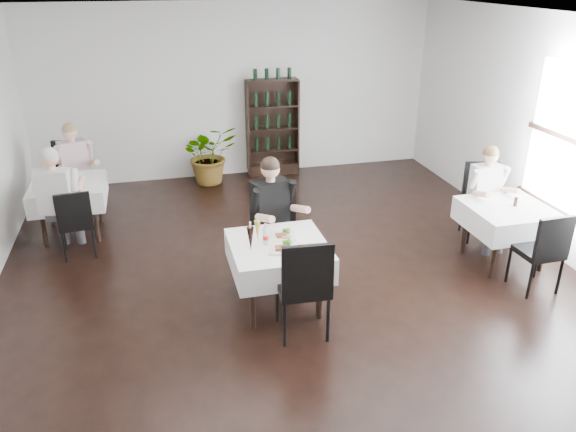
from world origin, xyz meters
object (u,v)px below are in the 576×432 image
object	(u,v)px
wine_shelf	(273,129)
diner_main	(274,211)
potted_tree	(210,154)
main_table	(279,256)

from	to	relation	value
wine_shelf	diner_main	world-z (taller)	wine_shelf
wine_shelf	potted_tree	size ratio (longest dim) A/B	1.69
main_table	potted_tree	distance (m)	4.14
wine_shelf	main_table	xyz separation A→B (m)	(-0.90, -4.31, -0.23)
wine_shelf	potted_tree	world-z (taller)	wine_shelf
potted_tree	main_table	bearing A→B (deg)	-86.31
main_table	potted_tree	bearing A→B (deg)	93.69
potted_tree	diner_main	world-z (taller)	diner_main
diner_main	potted_tree	bearing A→B (deg)	95.89
potted_tree	diner_main	bearing A→B (deg)	-84.11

